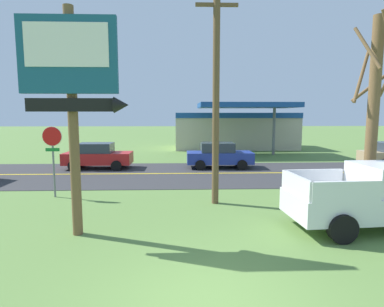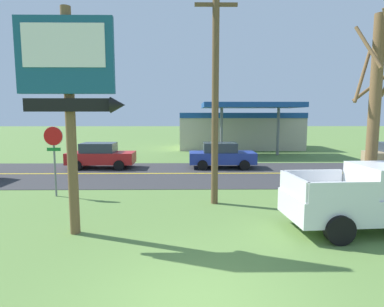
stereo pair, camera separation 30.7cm
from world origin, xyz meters
name	(u,v)px [view 1 (the left image)]	position (x,y,z in m)	size (l,w,h in m)	color
ground_plane	(208,305)	(0.00, 0.00, 0.00)	(180.00, 180.00, 0.00)	#5B7F3D
road_asphalt	(189,174)	(0.00, 13.00, 0.01)	(140.00, 8.00, 0.02)	#333335
road_centre_line	(189,173)	(0.00, 13.00, 0.02)	(126.00, 0.20, 0.01)	gold
motel_sign	(72,82)	(-3.39, 3.48, 4.30)	(2.88, 0.54, 6.33)	brown
stop_sign	(53,149)	(-5.75, 7.88, 2.03)	(0.80, 0.08, 2.95)	slate
utility_pole	(216,83)	(0.86, 6.72, 4.62)	(1.73, 0.26, 8.69)	brown
bare_tree	(373,109)	(6.46, 5.96, 3.65)	(1.75, 1.75, 6.90)	brown
gas_station	(235,129)	(5.07, 27.27, 1.94)	(12.00, 11.50, 4.40)	beige
pickup_white_parked_on_lawn	(377,197)	(5.44, 3.79, 0.96)	(5.33, 2.52, 1.96)	silver
car_blue_near_lane	(219,155)	(1.99, 15.00, 0.83)	(4.20, 2.00, 1.64)	#233893
car_red_far_lane	(98,156)	(-5.76, 15.00, 0.83)	(4.20, 2.00, 1.64)	red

